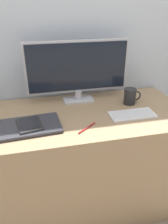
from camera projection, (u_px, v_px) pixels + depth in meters
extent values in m
cube|color=#B2BCC6|center=(64.00, 28.00, 1.40)|extent=(3.60, 0.05, 2.40)
cube|color=#997A56|center=(76.00, 162.00, 1.49)|extent=(1.37, 0.61, 0.75)
cube|color=#B7B7BC|center=(78.00, 100.00, 1.49)|extent=(0.20, 0.11, 0.01)
cylinder|color=#B7B7BC|center=(78.00, 94.00, 1.47)|extent=(0.05, 0.05, 0.07)
cube|color=#B7B7BC|center=(78.00, 67.00, 1.39)|extent=(0.66, 0.01, 0.33)
cube|color=black|center=(78.00, 67.00, 1.38)|extent=(0.64, 0.01, 0.30)
cube|color=silver|center=(132.00, 115.00, 1.30)|extent=(0.27, 0.12, 0.01)
cube|color=silver|center=(133.00, 114.00, 1.29)|extent=(0.25, 0.10, 0.00)
cube|color=#232328|center=(31.00, 127.00, 1.18)|extent=(0.33, 0.23, 0.01)
cube|color=#333338|center=(31.00, 125.00, 1.18)|extent=(0.33, 0.23, 0.01)
cube|color=black|center=(30.00, 124.00, 1.17)|extent=(0.15, 0.18, 0.01)
cube|color=black|center=(29.00, 124.00, 1.16)|extent=(0.12, 0.13, 0.00)
cylinder|color=black|center=(130.00, 96.00, 1.42)|extent=(0.08, 0.08, 0.10)
torus|color=black|center=(136.00, 96.00, 1.43)|extent=(0.07, 0.01, 0.07)
cylinder|color=maroon|center=(87.00, 128.00, 1.17)|extent=(0.11, 0.09, 0.01)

